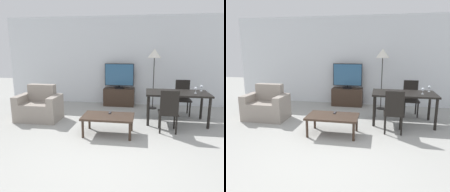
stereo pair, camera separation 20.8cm
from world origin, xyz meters
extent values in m
plane|color=#9E9E99|center=(0.00, 0.00, 0.00)|extent=(18.00, 18.00, 0.00)
cube|color=silver|center=(0.00, 3.83, 1.35)|extent=(7.72, 0.06, 2.70)
cube|color=gray|center=(-1.94, 1.83, 0.22)|extent=(0.68, 0.66, 0.44)
cube|color=gray|center=(-1.94, 2.06, 0.65)|extent=(0.68, 0.20, 0.42)
cube|color=gray|center=(-2.37, 1.83, 0.31)|extent=(0.18, 0.66, 0.62)
cube|color=gray|center=(-1.51, 1.83, 0.31)|extent=(0.18, 0.66, 0.62)
cube|color=#38281E|center=(-0.17, 3.55, 0.27)|extent=(0.93, 0.42, 0.54)
cylinder|color=black|center=(-0.17, 3.55, 0.56)|extent=(0.31, 0.31, 0.03)
cylinder|color=black|center=(-0.17, 3.55, 0.60)|extent=(0.04, 0.04, 0.05)
cube|color=black|center=(-0.17, 3.55, 0.96)|extent=(0.88, 0.04, 0.67)
cube|color=#2D5B84|center=(-0.17, 3.53, 0.96)|extent=(0.85, 0.01, 0.63)
cube|color=#38281E|center=(-0.10, 1.18, 0.38)|extent=(1.04, 0.63, 0.04)
cylinder|color=#38281E|center=(-0.57, 0.92, 0.18)|extent=(0.05, 0.05, 0.36)
cylinder|color=#38281E|center=(0.36, 0.92, 0.18)|extent=(0.05, 0.05, 0.36)
cylinder|color=#38281E|center=(-0.57, 1.44, 0.18)|extent=(0.05, 0.05, 0.36)
cylinder|color=#38281E|center=(0.36, 1.44, 0.18)|extent=(0.05, 0.05, 0.36)
cube|color=black|center=(1.36, 2.17, 0.71)|extent=(1.43, 0.81, 0.04)
cylinder|color=black|center=(0.71, 1.83, 0.35)|extent=(0.06, 0.06, 0.69)
cylinder|color=black|center=(2.02, 1.83, 0.35)|extent=(0.06, 0.06, 0.69)
cylinder|color=black|center=(0.71, 2.52, 0.35)|extent=(0.06, 0.06, 0.69)
cylinder|color=black|center=(2.02, 2.52, 0.35)|extent=(0.06, 0.06, 0.69)
cube|color=black|center=(1.11, 1.54, 0.41)|extent=(0.40, 0.40, 0.04)
cylinder|color=black|center=(0.95, 1.70, 0.19)|extent=(0.04, 0.04, 0.39)
cylinder|color=black|center=(1.27, 1.70, 0.19)|extent=(0.04, 0.04, 0.39)
cylinder|color=black|center=(0.95, 1.38, 0.19)|extent=(0.04, 0.04, 0.39)
cylinder|color=black|center=(1.27, 1.38, 0.19)|extent=(0.04, 0.04, 0.39)
cube|color=black|center=(1.11, 1.36, 0.67)|extent=(0.37, 0.04, 0.49)
cube|color=black|center=(1.61, 2.81, 0.41)|extent=(0.40, 0.40, 0.04)
cylinder|color=black|center=(1.45, 2.65, 0.19)|extent=(0.04, 0.04, 0.39)
cylinder|color=black|center=(1.77, 2.65, 0.19)|extent=(0.04, 0.04, 0.39)
cylinder|color=black|center=(1.45, 2.97, 0.19)|extent=(0.04, 0.04, 0.39)
cylinder|color=black|center=(1.77, 2.97, 0.19)|extent=(0.04, 0.04, 0.39)
cube|color=black|center=(1.61, 2.99, 0.67)|extent=(0.37, 0.04, 0.49)
cylinder|color=black|center=(0.85, 3.35, 0.01)|extent=(0.24, 0.24, 0.02)
cylinder|color=black|center=(0.85, 3.35, 0.75)|extent=(0.02, 0.02, 1.46)
cone|color=white|center=(0.85, 3.35, 1.60)|extent=(0.37, 0.37, 0.25)
cube|color=#38383D|center=(-0.10, 1.36, 0.41)|extent=(0.04, 0.15, 0.02)
cylinder|color=silver|center=(1.76, 2.10, 0.74)|extent=(0.06, 0.06, 0.01)
cylinder|color=silver|center=(1.76, 2.10, 0.78)|extent=(0.01, 0.01, 0.07)
sphere|color=silver|center=(1.76, 2.10, 0.85)|extent=(0.07, 0.07, 0.07)
cylinder|color=silver|center=(1.95, 2.41, 0.74)|extent=(0.06, 0.06, 0.01)
cylinder|color=silver|center=(1.95, 2.41, 0.78)|extent=(0.01, 0.01, 0.07)
sphere|color=silver|center=(1.95, 2.41, 0.85)|extent=(0.07, 0.07, 0.07)
camera|label=1|loc=(0.62, -2.99, 1.73)|focal=35.00mm
camera|label=2|loc=(0.83, -2.96, 1.73)|focal=35.00mm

